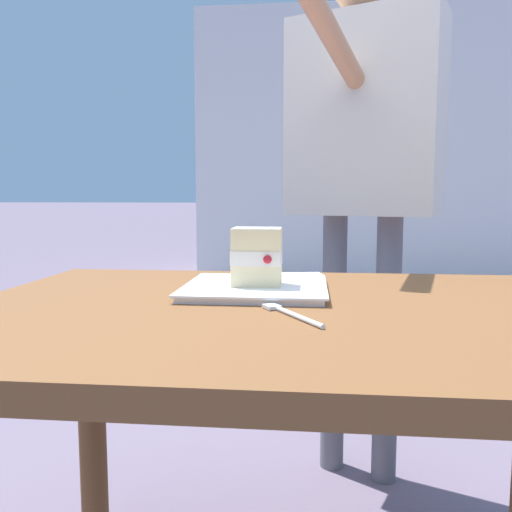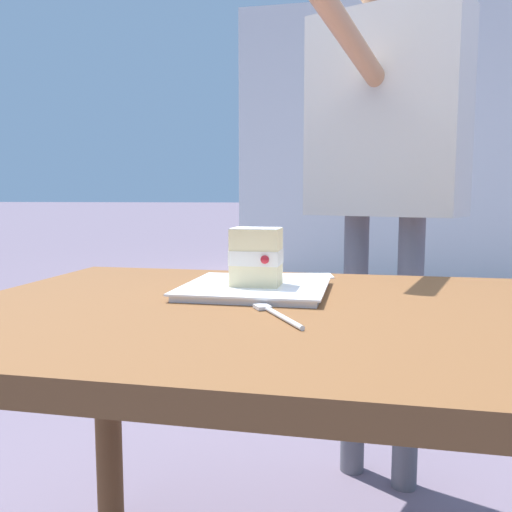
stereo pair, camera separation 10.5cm
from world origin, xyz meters
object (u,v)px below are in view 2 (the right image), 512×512
patio_table (292,366)px  diner_person (386,124)px  dessert_fork (275,314)px  paper_napkin (307,276)px  cake_slice (256,257)px  dessert_plate (256,288)px

patio_table → diner_person: (0.17, 0.75, 0.51)m
dessert_fork → diner_person: size_ratio=0.09×
patio_table → dessert_fork: 0.14m
dessert_fork → paper_napkin: size_ratio=1.17×
cake_slice → paper_napkin: 0.26m
cake_slice → paper_napkin: (0.08, 0.24, -0.07)m
patio_table → diner_person: 0.92m
paper_napkin → dessert_fork: bearing=-90.7°
dessert_plate → dessert_fork: (0.07, -0.21, -0.00)m
cake_slice → paper_napkin: cake_slice is taller
dessert_plate → dessert_fork: bearing=-70.5°
dessert_fork → paper_napkin: bearing=89.3°
paper_napkin → patio_table: bearing=-87.9°
cake_slice → dessert_fork: bearing=-70.2°
cake_slice → diner_person: size_ratio=0.07×
diner_person → cake_slice: bearing=-112.4°
dessert_plate → cake_slice: size_ratio=2.47×
diner_person → paper_napkin: bearing=-115.4°
paper_napkin → cake_slice: bearing=-107.3°
patio_table → paper_napkin: (-0.01, 0.35, 0.11)m
cake_slice → dessert_fork: 0.22m
dessert_fork → cake_slice: bearing=109.8°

